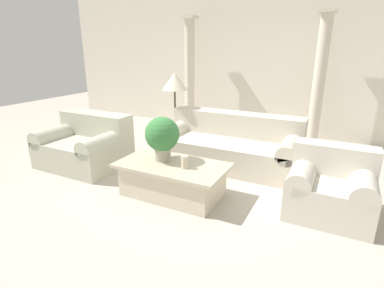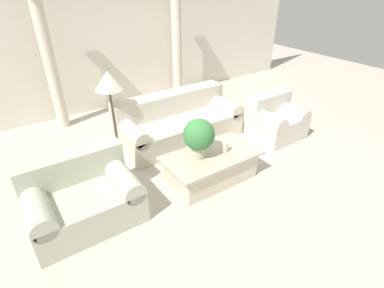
{
  "view_description": "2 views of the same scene",
  "coord_description": "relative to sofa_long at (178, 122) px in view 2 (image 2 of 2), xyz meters",
  "views": [
    {
      "loc": [
        1.78,
        -3.44,
        1.83
      ],
      "look_at": [
        -0.01,
        0.06,
        0.55
      ],
      "focal_mm": 28.0,
      "sensor_mm": 36.0,
      "label": 1
    },
    {
      "loc": [
        -2.31,
        -3.28,
        2.71
      ],
      "look_at": [
        -0.12,
        -0.07,
        0.45
      ],
      "focal_mm": 28.0,
      "sensor_mm": 36.0,
      "label": 2
    }
  ],
  "objects": [
    {
      "name": "ground_plane",
      "position": [
        -0.25,
        -0.92,
        -0.33
      ],
      "size": [
        16.0,
        16.0,
        0.0
      ],
      "primitive_type": "plane",
      "color": "#BCB2A3"
    },
    {
      "name": "wall_back",
      "position": [
        -0.25,
        2.16,
        1.27
      ],
      "size": [
        10.0,
        0.06,
        3.2
      ],
      "color": "silver",
      "rests_on": "ground_plane"
    },
    {
      "name": "sofa_long",
      "position": [
        0.0,
        0.0,
        0.0
      ],
      "size": [
        2.19,
        0.99,
        0.8
      ],
      "color": "beige",
      "rests_on": "ground_plane"
    },
    {
      "name": "loveseat",
      "position": [
        -2.07,
        -1.07,
        0.01
      ],
      "size": [
        1.27,
        0.99,
        0.8
      ],
      "color": "#B8BAA4",
      "rests_on": "ground_plane"
    },
    {
      "name": "coffee_table",
      "position": [
        -0.28,
        -1.36,
        -0.11
      ],
      "size": [
        1.38,
        0.76,
        0.43
      ],
      "color": "beige",
      "rests_on": "ground_plane"
    },
    {
      "name": "potted_plant",
      "position": [
        -0.46,
        -1.3,
        0.43
      ],
      "size": [
        0.44,
        0.44,
        0.57
      ],
      "color": "#B2A893",
      "rests_on": "coffee_table"
    },
    {
      "name": "pillar_candle",
      "position": [
        -0.08,
        -1.41,
        0.18
      ],
      "size": [
        0.08,
        0.08,
        0.16
      ],
      "color": "beige",
      "rests_on": "coffee_table"
    },
    {
      "name": "floor_lamp",
      "position": [
        -1.12,
        0.17,
        0.89
      ],
      "size": [
        0.44,
        0.44,
        1.41
      ],
      "color": "#4C473D",
      "rests_on": "ground_plane"
    },
    {
      "name": "column_left",
      "position": [
        -1.63,
        1.72,
        0.93
      ],
      "size": [
        0.3,
        0.3,
        2.46
      ],
      "color": "beige",
      "rests_on": "ground_plane"
    },
    {
      "name": "column_right",
      "position": [
        1.07,
        1.72,
        0.93
      ],
      "size": [
        0.3,
        0.3,
        2.46
      ],
      "color": "beige",
      "rests_on": "ground_plane"
    },
    {
      "name": "armchair",
      "position": [
        1.54,
        -0.94,
        0.01
      ],
      "size": [
        0.9,
        0.77,
        0.77
      ],
      "color": "beige",
      "rests_on": "ground_plane"
    }
  ]
}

